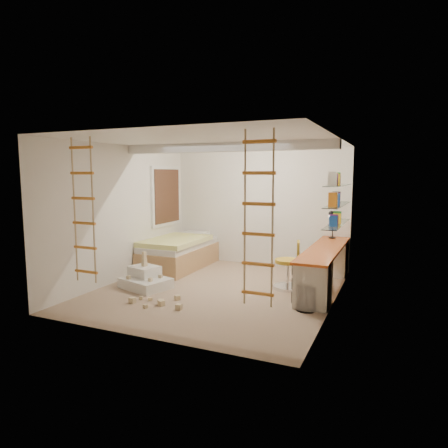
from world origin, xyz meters
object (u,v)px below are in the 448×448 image
at_px(bed, 179,253).
at_px(play_platform, 145,280).
at_px(desk, 324,267).
at_px(swivel_chair, 289,271).

relative_size(bed, play_platform, 2.06).
distance_m(desk, bed, 3.22).
distance_m(swivel_chair, play_platform, 2.60).
xyz_separation_m(desk, bed, (-3.20, 0.36, -0.07)).
bearing_deg(desk, swivel_chair, -155.65).
xyz_separation_m(desk, play_platform, (-2.99, -1.23, -0.26)).
xyz_separation_m(desk, swivel_chair, (-0.58, -0.26, -0.08)).
height_order(desk, bed, desk).
relative_size(swivel_chair, play_platform, 0.89).
xyz_separation_m(bed, play_platform, (0.21, -1.59, -0.19)).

